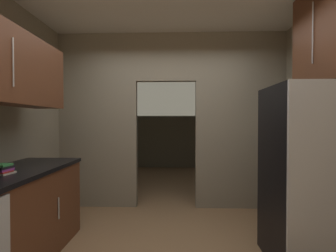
# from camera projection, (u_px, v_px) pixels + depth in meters

# --- Properties ---
(kitchen_partition) EXTENTS (3.57, 0.12, 2.76)m
(kitchen_partition) POSITION_uv_depth(u_px,v_px,m) (172.00, 115.00, 3.80)
(kitchen_partition) COLOR gray
(kitchen_partition) RESTS_ON ground
(adjoining_room_shell) EXTENTS (3.57, 3.34, 2.76)m
(adjoining_room_shell) POSITION_uv_depth(u_px,v_px,m) (173.00, 121.00, 6.03)
(adjoining_room_shell) COLOR gray
(adjoining_room_shell) RESTS_ON ground
(refrigerator) EXTENTS (0.78, 0.74, 1.70)m
(refrigerator) POSITION_uv_depth(u_px,v_px,m) (312.00, 175.00, 2.26)
(refrigerator) COLOR black
(refrigerator) RESTS_ON ground
(upper_cabinet_fridgeside) EXTENTS (0.36, 0.86, 1.00)m
(upper_cabinet_fridgeside) POSITION_uv_depth(u_px,v_px,m) (332.00, 32.00, 2.33)
(upper_cabinet_fridgeside) COLOR brown
(book_stack) EXTENTS (0.15, 0.16, 0.09)m
(book_stack) POSITION_uv_depth(u_px,v_px,m) (3.00, 169.00, 2.06)
(book_stack) COLOR beige
(book_stack) RESTS_ON lower_cabinet_run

